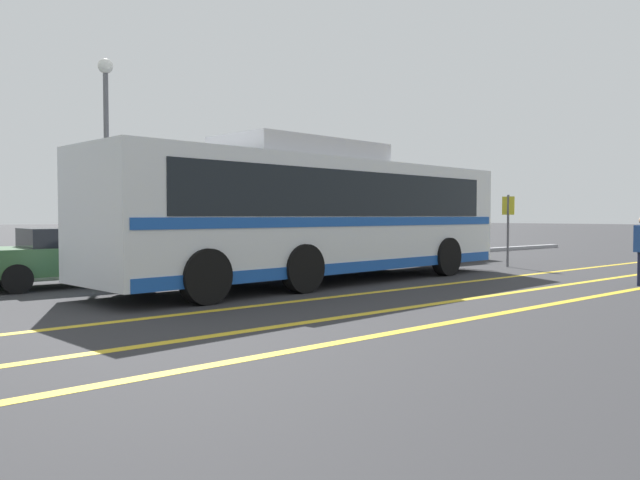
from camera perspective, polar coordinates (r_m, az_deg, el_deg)
The scene contains 11 objects.
ground_plane at distance 15.93m, azimuth 2.71°, elevation -3.44°, with size 220.00×220.00×0.00m, color #2D2D30.
lane_strip_0 at distance 13.17m, azimuth 6.28°, elevation -4.63°, with size 0.20×31.26×0.01m, color gold.
lane_strip_1 at distance 11.98m, azimuth 12.88°, elevation -5.35°, with size 0.20×31.26×0.01m, color gold.
lane_strip_2 at distance 11.22m, azimuth 18.63°, elevation -5.92°, with size 0.20×31.26×0.01m, color gold.
curb_strip at distance 18.64m, azimuth -9.70°, elevation -2.41°, with size 39.26×0.36×0.15m, color #99999E.
transit_bus at distance 14.65m, azimuth -0.05°, elevation 2.49°, with size 11.71×3.34×3.28m.
parked_car_1 at distance 15.08m, azimuth -21.74°, elevation -1.33°, with size 4.42×2.10×1.30m.
parked_car_2 at distance 17.63m, azimuth -2.68°, elevation -0.43°, with size 4.94×1.99×1.50m.
parked_car_3 at distance 22.23m, azimuth 10.17°, elevation 0.03°, with size 3.98×2.05×1.44m.
bus_stop_sign at distance 19.98m, azimuth 16.82°, elevation 1.65°, with size 0.07×0.40×2.21m.
street_lamp at distance 18.55m, azimuth -18.96°, elevation 9.44°, with size 0.42×0.42×5.93m.
Camera 1 is at (-10.90, -11.52, 1.57)m, focal length 35.00 mm.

